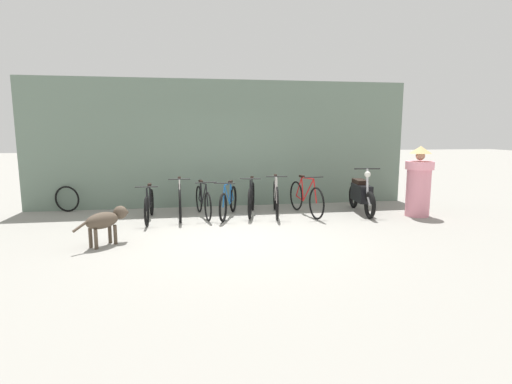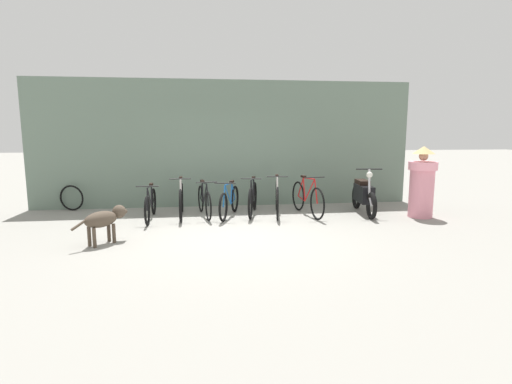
{
  "view_description": "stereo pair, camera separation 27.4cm",
  "coord_description": "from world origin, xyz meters",
  "views": [
    {
      "loc": [
        -0.82,
        -7.17,
        1.91
      ],
      "look_at": [
        0.5,
        0.88,
        0.65
      ],
      "focal_mm": 28.0,
      "sensor_mm": 36.0,
      "label": 1
    },
    {
      "loc": [
        -0.55,
        -7.21,
        1.91
      ],
      "look_at": [
        0.5,
        0.88,
        0.65
      ],
      "focal_mm": 28.0,
      "sensor_mm": 36.0,
      "label": 2
    }
  ],
  "objects": [
    {
      "name": "ground_plane",
      "position": [
        0.0,
        0.0,
        0.0
      ],
      "size": [
        60.0,
        60.0,
        0.0
      ],
      "primitive_type": "plane",
      "color": "gray"
    },
    {
      "name": "shop_wall_back",
      "position": [
        0.0,
        2.96,
        1.58
      ],
      "size": [
        9.57,
        0.2,
        3.15
      ],
      "color": "slate",
      "rests_on": "ground"
    },
    {
      "name": "bicycle_0",
      "position": [
        -1.72,
        1.46,
        0.33
      ],
      "size": [
        0.46,
        1.69,
        0.79
      ],
      "rotation": [
        0.0,
        0.0,
        -1.57
      ],
      "color": "black",
      "rests_on": "ground"
    },
    {
      "name": "bicycle_1",
      "position": [
        -1.07,
        1.68,
        0.37
      ],
      "size": [
        0.46,
        1.74,
        0.91
      ],
      "rotation": [
        0.0,
        0.0,
        -1.54
      ],
      "color": "black",
      "rests_on": "ground"
    },
    {
      "name": "bicycle_2",
      "position": [
        -0.56,
        1.69,
        0.34
      ],
      "size": [
        0.46,
        1.6,
        0.82
      ],
      "rotation": [
        0.0,
        0.0,
        -1.4
      ],
      "color": "black",
      "rests_on": "ground"
    },
    {
      "name": "bicycle_3",
      "position": [
        -0.01,
        1.57,
        0.33
      ],
      "size": [
        0.62,
        1.62,
        0.81
      ],
      "rotation": [
        0.0,
        0.0,
        -1.88
      ],
      "color": "black",
      "rests_on": "ground"
    },
    {
      "name": "bicycle_4",
      "position": [
        0.54,
        1.74,
        0.36
      ],
      "size": [
        0.51,
        1.66,
        0.88
      ],
      "rotation": [
        0.0,
        0.0,
        -1.79
      ],
      "color": "black",
      "rests_on": "ground"
    },
    {
      "name": "bicycle_5",
      "position": [
        1.08,
        1.62,
        0.39
      ],
      "size": [
        0.46,
        1.79,
        0.93
      ],
      "rotation": [
        0.0,
        0.0,
        -1.73
      ],
      "color": "black",
      "rests_on": "ground"
    },
    {
      "name": "bicycle_6",
      "position": [
        1.76,
        1.52,
        0.38
      ],
      "size": [
        0.46,
        1.76,
        0.91
      ],
      "rotation": [
        0.0,
        0.0,
        -1.41
      ],
      "color": "black",
      "rests_on": "ground"
    },
    {
      "name": "motorcycle",
      "position": [
        3.09,
        1.47,
        0.44
      ],
      "size": [
        0.58,
        1.82,
        1.08
      ],
      "rotation": [
        0.0,
        0.0,
        -1.68
      ],
      "color": "black",
      "rests_on": "ground"
    },
    {
      "name": "stray_dog",
      "position": [
        -2.24,
        -0.33,
        0.43
      ],
      "size": [
        0.8,
        0.81,
        0.63
      ],
      "rotation": [
        0.0,
        0.0,
        0.8
      ],
      "color": "#4C3F33",
      "rests_on": "ground"
    },
    {
      "name": "person_in_robes",
      "position": [
        4.21,
        0.96,
        0.78
      ],
      "size": [
        0.78,
        0.78,
        1.57
      ],
      "rotation": [
        0.0,
        0.0,
        2.8
      ],
      "color": "pink",
      "rests_on": "ground"
    },
    {
      "name": "spare_tire_left",
      "position": [
        -3.72,
        2.72,
        0.31
      ],
      "size": [
        0.61,
        0.22,
        0.62
      ],
      "rotation": [
        0.0,
        0.0,
        -0.29
      ],
      "color": "black",
      "rests_on": "ground"
    }
  ]
}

